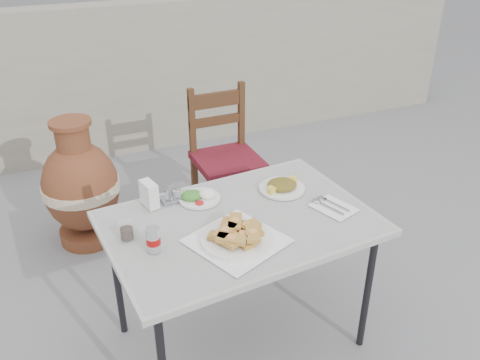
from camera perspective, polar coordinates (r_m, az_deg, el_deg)
name	(u,v)px	position (r m, az deg, el deg)	size (l,w,h in m)	color
ground	(270,344)	(2.57, 3.43, -17.92)	(80.00, 80.00, 0.00)	slate
cafe_table	(240,229)	(2.19, 0.02, -5.54)	(1.18, 0.85, 0.68)	black
pide_plate	(237,235)	(2.02, -0.36, -6.14)	(0.43, 0.43, 0.07)	white
salad_rice_plate	(199,196)	(2.30, -4.64, -1.82)	(0.19, 0.19, 0.05)	white
salad_chopped_plate	(282,186)	(2.38, 4.73, -0.68)	(0.22, 0.22, 0.05)	white
soda_can	(153,240)	(1.98, -9.71, -6.61)	(0.06, 0.06, 0.10)	silver
cola_glass	(127,231)	(2.08, -12.62, -5.62)	(0.06, 0.06, 0.08)	white
napkin_holder	(149,194)	(2.27, -10.15, -1.57)	(0.08, 0.10, 0.12)	white
condiment_caddy	(172,196)	(2.31, -7.67, -1.75)	(0.10, 0.08, 0.07)	#AFAEB5
cutlery_napkin	(331,206)	(2.28, 10.16, -2.91)	(0.19, 0.22, 0.01)	white
chair	(225,156)	(3.21, -1.67, 2.68)	(0.39, 0.39, 0.88)	#321A0D
terracotta_urn	(81,187)	(3.18, -17.42, -0.78)	(0.46, 0.46, 0.80)	brown
back_wall	(139,78)	(4.33, -11.28, 11.17)	(6.00, 0.25, 1.20)	gray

